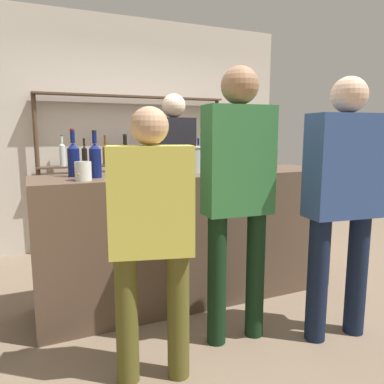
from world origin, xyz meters
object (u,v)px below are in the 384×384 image
counter_bottle_5 (249,154)px  customer_left (151,228)px  counter_bottle_2 (95,159)px  counter_bottle_3 (74,159)px  wine_glass (193,157)px  counter_bottle_0 (205,154)px  customer_center (238,184)px  counter_bottle_1 (273,156)px  server_behind_counter (174,166)px  cork_jar (83,171)px  counter_bottle_4 (126,160)px  customer_right (343,191)px  ice_bucket (192,159)px

counter_bottle_5 → customer_left: bearing=-143.1°
counter_bottle_2 → counter_bottle_3: 0.19m
wine_glass → counter_bottle_0: bearing=-5.3°
customer_left → customer_center: size_ratio=0.85×
counter_bottle_1 → server_behind_counter: server_behind_counter is taller
counter_bottle_5 → cork_jar: size_ratio=2.84×
counter_bottle_2 → customer_left: bearing=-81.0°
counter_bottle_0 → cork_jar: 1.14m
wine_glass → customer_left: 1.34m
wine_glass → customer_left: size_ratio=0.10×
counter_bottle_1 → counter_bottle_4: size_ratio=1.05×
counter_bottle_2 → customer_right: customer_right is taller
counter_bottle_1 → counter_bottle_3: bearing=171.9°
counter_bottle_5 → server_behind_counter: size_ratio=0.21×
ice_bucket → customer_left: (-0.66, -0.94, -0.29)m
wine_glass → customer_left: customer_left is taller
counter_bottle_3 → counter_bottle_4: size_ratio=1.13×
customer_left → customer_center: customer_center is taller
counter_bottle_2 → customer_center: (0.79, -0.70, -0.14)m
cork_jar → counter_bottle_3: bearing=96.3°
counter_bottle_1 → server_behind_counter: 1.06m
counter_bottle_3 → wine_glass: counter_bottle_3 is taller
cork_jar → customer_center: size_ratio=0.07×
counter_bottle_2 → customer_left: (0.14, -0.88, -0.32)m
ice_bucket → server_behind_counter: server_behind_counter is taller
counter_bottle_1 → wine_glass: 0.69m
customer_right → customer_center: bearing=76.6°
customer_left → counter_bottle_1: bearing=-45.0°
counter_bottle_2 → wine_glass: (0.88, 0.20, -0.02)m
counter_bottle_2 → wine_glass: bearing=13.2°
counter_bottle_3 → counter_bottle_5: (1.46, -0.13, 0.01)m
counter_bottle_1 → customer_left: (-1.36, -0.78, -0.31)m
counter_bottle_1 → counter_bottle_4: counter_bottle_1 is taller
cork_jar → server_behind_counter: server_behind_counter is taller
ice_bucket → customer_center: 0.77m
counter_bottle_4 → wine_glass: 0.65m
counter_bottle_1 → cork_jar: counter_bottle_1 is taller
counter_bottle_4 → customer_center: customer_center is taller
customer_center → cork_jar: bearing=61.5°
counter_bottle_0 → counter_bottle_4: 0.76m
server_behind_counter → wine_glass: bearing=-6.4°
customer_left → server_behind_counter: size_ratio=0.86×
customer_left → server_behind_counter: bearing=-10.2°
counter_bottle_1 → counter_bottle_3: counter_bottle_3 is taller
counter_bottle_0 → customer_right: size_ratio=0.20×
counter_bottle_0 → customer_left: 1.41m
counter_bottle_2 → counter_bottle_5: bearing=0.4°
counter_bottle_0 → wine_glass: counter_bottle_0 is taller
counter_bottle_3 → customer_right: customer_right is taller
wine_glass → cork_jar: 1.04m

